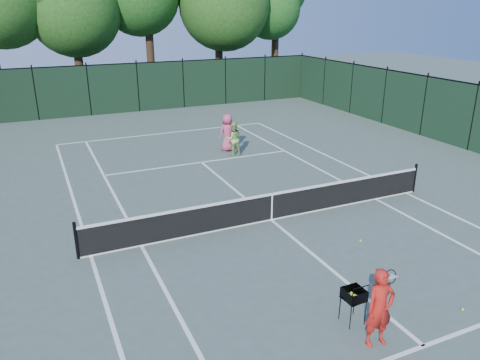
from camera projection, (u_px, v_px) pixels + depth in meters
name	position (u px, v px, depth m)	size (l,w,h in m)	color
ground	(271.00, 220.00, 14.68)	(90.00, 90.00, 0.00)	#49594F
sideline_doubles_left	(91.00, 256.00, 12.55)	(0.10, 23.77, 0.01)	white
sideline_doubles_right	(406.00, 193.00, 16.80)	(0.10, 23.77, 0.01)	white
sideline_singles_left	(141.00, 246.00, 13.08)	(0.10, 23.77, 0.01)	white
sideline_singles_right	(376.00, 199.00, 16.27)	(0.10, 23.77, 0.01)	white
baseline_far	(166.00, 133.00, 24.83)	(10.97, 0.10, 0.01)	white
service_line_near	(424.00, 346.00, 9.21)	(8.23, 0.10, 0.01)	white
service_line_far	(202.00, 162.00, 20.14)	(8.23, 0.10, 0.01)	white
center_service_line	(271.00, 220.00, 14.68)	(0.10, 12.80, 0.01)	white
tennis_net	(272.00, 206.00, 14.51)	(11.69, 0.09, 1.06)	black
fence_far	(138.00, 88.00, 29.53)	(24.00, 0.05, 3.00)	black
coach	(380.00, 308.00, 9.02)	(0.94, 0.58, 1.65)	red
player_pink	(228.00, 133.00, 21.48)	(0.91, 0.66, 1.73)	#C5456A
player_green	(233.00, 139.00, 20.89)	(0.79, 0.64, 1.51)	#91C160
ball_hopper	(354.00, 295.00, 9.70)	(0.45, 0.45, 0.80)	black
loose_ball_near_cart	(463.00, 309.00, 10.27)	(0.07, 0.07, 0.07)	yellow
loose_ball_midcourt	(361.00, 241.00, 13.30)	(0.07, 0.07, 0.07)	#D8F031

